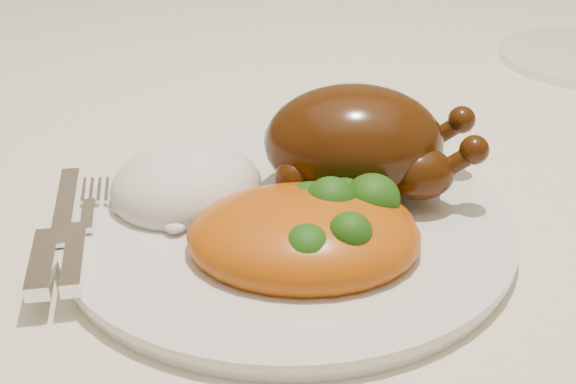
{
  "coord_description": "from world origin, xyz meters",
  "views": [
    {
      "loc": [
        -0.17,
        -0.65,
        1.05
      ],
      "look_at": [
        -0.13,
        -0.18,
        0.8
      ],
      "focal_mm": 50.0,
      "sensor_mm": 36.0,
      "label": 1
    }
  ],
  "objects": [
    {
      "name": "rice_mound",
      "position": [
        -0.2,
        -0.15,
        0.79
      ],
      "size": [
        0.13,
        0.13,
        0.06
      ],
      "rotation": [
        0.0,
        0.0,
        0.39
      ],
      "color": "white",
      "rests_on": "dinner_plate"
    },
    {
      "name": "dinner_plate",
      "position": [
        -0.13,
        -0.18,
        0.77
      ],
      "size": [
        0.31,
        0.31,
        0.01
      ],
      "primitive_type": "cylinder",
      "rotation": [
        0.0,
        0.0,
        0.07
      ],
      "color": "silver",
      "rests_on": "tablecloth"
    },
    {
      "name": "tablecloth",
      "position": [
        0.0,
        0.0,
        0.74
      ],
      "size": [
        1.73,
        1.03,
        0.18
      ],
      "color": "beige",
      "rests_on": "dining_table"
    },
    {
      "name": "roast_chicken",
      "position": [
        -0.08,
        -0.15,
        0.82
      ],
      "size": [
        0.16,
        0.11,
        0.08
      ],
      "rotation": [
        0.0,
        0.0,
        -0.1
      ],
      "color": "#401E06",
      "rests_on": "dinner_plate"
    },
    {
      "name": "dining_table",
      "position": [
        0.0,
        0.0,
        0.67
      ],
      "size": [
        1.6,
        0.9,
        0.76
      ],
      "color": "brown",
      "rests_on": "floor"
    },
    {
      "name": "mac_and_cheese",
      "position": [
        -0.12,
        -0.22,
        0.79
      ],
      "size": [
        0.15,
        0.12,
        0.06
      ],
      "rotation": [
        0.0,
        0.0,
        -0.09
      ],
      "color": "#B4570B",
      "rests_on": "dinner_plate"
    },
    {
      "name": "cutlery",
      "position": [
        -0.27,
        -0.21,
        0.79
      ],
      "size": [
        0.04,
        0.16,
        0.01
      ],
      "rotation": [
        0.0,
        0.0,
        0.09
      ],
      "color": "silver",
      "rests_on": "dinner_plate"
    }
  ]
}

